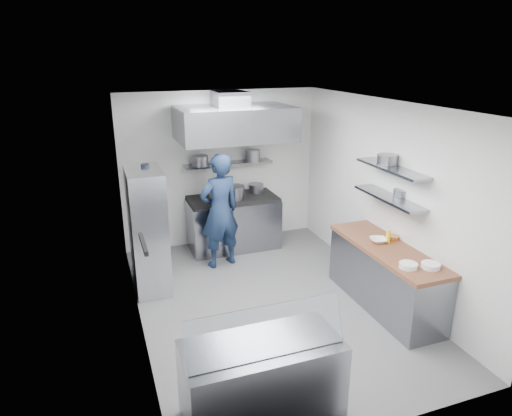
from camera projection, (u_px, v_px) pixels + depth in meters
name	position (u px, v px, depth m)	size (l,w,h in m)	color
floor	(270.00, 303.00, 6.56)	(5.00, 5.00, 0.00)	#4E4E50
ceiling	(272.00, 105.00, 5.65)	(5.00, 5.00, 0.00)	silver
wall_back	(221.00, 169.00, 8.33)	(3.60, 0.02, 2.80)	white
wall_front	(379.00, 302.00, 3.88)	(3.60, 0.02, 2.80)	white
wall_left	(133.00, 228.00, 5.53)	(5.00, 0.02, 2.80)	white
wall_right	(385.00, 197.00, 6.68)	(5.00, 0.02, 2.80)	white
gas_range	(233.00, 224.00, 8.32)	(1.60, 0.80, 0.90)	gray
cooktop	(233.00, 199.00, 8.16)	(1.57, 0.78, 0.06)	black
stock_pot_left	(218.00, 194.00, 7.98)	(0.31, 0.31, 0.20)	slate
stock_pot_mid	(235.00, 192.00, 8.01)	(0.34, 0.34, 0.24)	slate
stock_pot_right	(256.00, 188.00, 8.41)	(0.28, 0.28, 0.16)	slate
over_range_shelf	(228.00, 164.00, 8.18)	(1.60, 0.30, 0.04)	gray
shelf_pot_a	(200.00, 161.00, 7.92)	(0.28, 0.28, 0.18)	slate
shelf_pot_b	(253.00, 156.00, 8.22)	(0.27, 0.27, 0.22)	slate
extractor_hood	(235.00, 123.00, 7.56)	(1.90, 1.15, 0.55)	gray
hood_duct	(230.00, 99.00, 7.64)	(0.55, 0.55, 0.24)	slate
red_firebox	(152.00, 174.00, 7.87)	(0.22, 0.10, 0.26)	#AE0D12
chef	(220.00, 211.00, 7.44)	(0.70, 0.46, 1.92)	#162744
wire_rack	(148.00, 231.00, 6.72)	(0.50, 0.90, 1.85)	silver
rack_bin_a	(150.00, 242.00, 6.65)	(0.16, 0.21, 0.19)	white
rack_bin_b	(144.00, 202.00, 6.78)	(0.14, 0.18, 0.16)	yellow
rack_jar	(145.00, 170.00, 6.59)	(0.12, 0.12, 0.18)	black
knife_strip	(143.00, 244.00, 4.69)	(0.04, 0.55, 0.05)	black
prep_counter_base	(385.00, 279.00, 6.36)	(0.62, 2.00, 0.84)	gray
prep_counter_top	(388.00, 249.00, 6.22)	(0.65, 2.04, 0.06)	brown
plate_stack_a	(431.00, 266.00, 5.61)	(0.23, 0.23, 0.06)	white
plate_stack_b	(408.00, 265.00, 5.61)	(0.22, 0.22, 0.06)	white
copper_pan	(393.00, 238.00, 6.45)	(0.16, 0.16, 0.06)	#CC7D39
squeeze_bottle	(388.00, 237.00, 6.33)	(0.06, 0.06, 0.18)	yellow
mixing_bowl	(378.00, 240.00, 6.37)	(0.23, 0.23, 0.06)	white
wall_shelf_lower	(389.00, 198.00, 6.33)	(0.30, 1.30, 0.04)	gray
wall_shelf_upper	(392.00, 168.00, 6.20)	(0.30, 1.30, 0.04)	gray
shelf_pot_c	(401.00, 193.00, 6.32)	(0.21, 0.21, 0.10)	slate
shelf_pot_d	(387.00, 159.00, 6.31)	(0.28, 0.28, 0.14)	slate
display_case	(262.00, 382.00, 4.36)	(1.50, 0.70, 0.85)	gray
display_glass	(267.00, 331.00, 4.04)	(1.47, 0.02, 0.45)	silver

